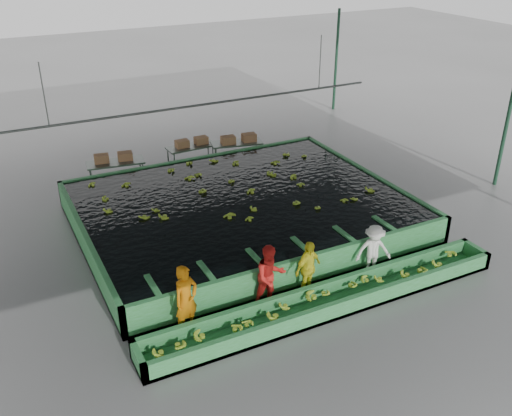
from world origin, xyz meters
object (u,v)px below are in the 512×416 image
worker_b (270,277)px  packing_table_mid (192,156)px  worker_c (308,269)px  box_stack_right (239,142)px  box_stack_mid (192,145)px  box_stack_left (114,161)px  worker_a (186,300)px  worker_d (373,250)px  sorting_trough (330,300)px  flotation_tank (242,211)px  packing_table_left (117,174)px  packing_table_right (237,153)px

worker_b → packing_table_mid: 9.64m
worker_c → packing_table_mid: worker_c is taller
box_stack_right → box_stack_mid: bearing=160.8°
packing_table_mid → box_stack_mid: (0.04, 0.03, 0.44)m
box_stack_left → box_stack_right: bearing=-2.8°
worker_c → box_stack_right: worker_c is taller
worker_a → worker_c: 3.32m
worker_a → box_stack_mid: bearing=47.6°
packing_table_mid → box_stack_right: bearing=-17.9°
worker_d → box_stack_left: (-4.75, 9.16, 0.18)m
sorting_trough → worker_a: 3.64m
worker_a → box_stack_left: (0.65, 9.16, 0.04)m
box_stack_left → box_stack_mid: (3.18, 0.37, -0.05)m
flotation_tank → box_stack_right: box_stack_right is taller
worker_b → packing_table_left: bearing=99.9°
flotation_tank → sorting_trough: 5.10m
worker_d → packing_table_left: 10.23m
worker_a → box_stack_mid: size_ratio=1.36×
flotation_tank → worker_a: size_ratio=5.61×
worker_b → packing_table_right: size_ratio=0.86×
worker_a → box_stack_right: (5.58, 8.92, 0.02)m
sorting_trough → box_stack_right: 9.97m
packing_table_left → packing_table_mid: 3.14m
flotation_tank → packing_table_right: packing_table_right is taller
packing_table_left → packing_table_mid: (3.11, 0.42, -0.03)m
worker_d → worker_b: bearing=-161.1°
packing_table_left → box_stack_mid: size_ratio=1.56×
packing_table_right → flotation_tank: bearing=-113.3°
worker_c → packing_table_right: 9.26m
worker_a → sorting_trough: bearing=-33.4°
packing_table_mid → box_stack_right: 1.93m
sorting_trough → packing_table_mid: (0.30, 10.30, 0.19)m
worker_c → sorting_trough: bearing=-95.4°
flotation_tank → box_stack_right: 5.09m
packing_table_right → sorting_trough: bearing=-101.7°
flotation_tank → worker_a: (-3.50, -4.30, 0.44)m
worker_b → packing_table_right: 9.59m
worker_c → worker_d: bearing=-18.1°
worker_d → packing_table_right: (0.12, 8.99, -0.30)m
worker_c → packing_table_right: bearing=58.2°
worker_b → box_stack_left: 9.30m
worker_d → packing_table_mid: (-1.60, 9.50, -0.32)m
worker_c → packing_table_mid: (0.48, 9.50, -0.34)m
packing_table_mid → worker_c: bearing=-92.9°
packing_table_right → box_stack_mid: box_stack_mid is taller
worker_b → box_stack_left: worker_b is taller
packing_table_mid → box_stack_right: box_stack_right is taller
worker_d → packing_table_right: size_ratio=0.75×
flotation_tank → box_stack_left: bearing=120.3°
worker_b → packing_table_left: 9.21m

